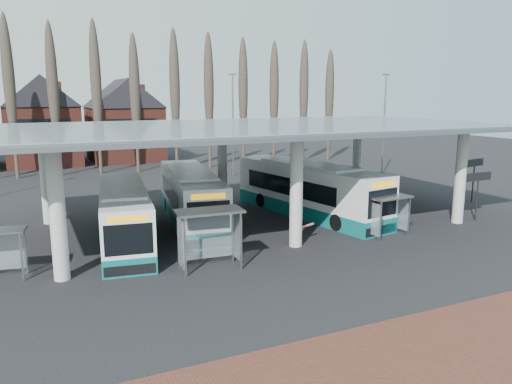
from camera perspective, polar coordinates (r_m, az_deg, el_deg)
name	(u,v)px	position (r m, az deg, el deg)	size (l,w,h in m)	color
ground	(320,259)	(25.59, 7.30, -7.63)	(140.00, 140.00, 0.00)	black
station_canopy	(254,135)	(31.39, -0.28, 6.54)	(32.00, 16.00, 6.34)	beige
poplar_row	(155,89)	(55.01, -11.45, 11.51)	(45.10, 1.10, 14.50)	#473D33
lamp_post_b	(233,123)	(50.27, -2.65, 7.85)	(0.80, 0.16, 10.17)	slate
lamp_post_c	(384,123)	(52.30, 14.43, 7.64)	(0.80, 0.16, 10.17)	slate
bus_0	(124,216)	(28.87, -14.86, -2.62)	(4.09, 11.80, 3.21)	white
bus_1	(191,198)	(32.51, -7.45, -0.64)	(4.53, 12.60, 3.43)	white
bus_2	(308,190)	(34.37, 5.96, 0.19)	(4.99, 13.30, 3.62)	white
shelter_1	(209,225)	(23.65, -5.43, -3.83)	(3.21, 1.76, 2.89)	gray
shelter_2	(387,207)	(29.91, 14.79, -1.67)	(2.70, 1.52, 2.41)	gray
info_sign_0	(478,180)	(35.50, 24.07, 1.23)	(2.15, 0.14, 3.20)	black
info_sign_1	(475,166)	(41.46, 23.70, 2.75)	(2.24, 0.59, 3.37)	black
barrier	(301,228)	(28.16, 5.16, -4.12)	(1.97, 0.92, 1.04)	black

